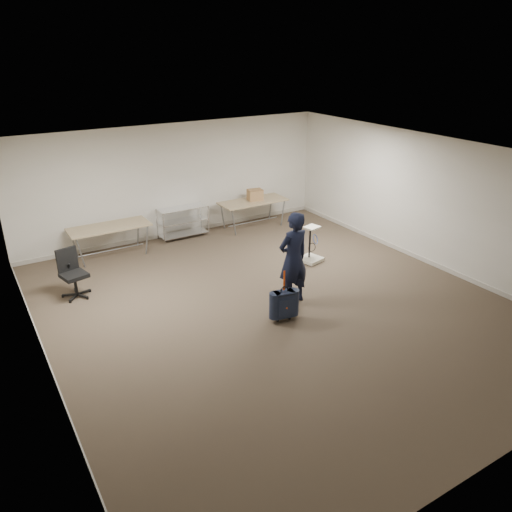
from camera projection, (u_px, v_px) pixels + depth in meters
ground at (275, 306)px, 9.34m from camera, size 9.00×9.00×0.00m
room_shell at (239, 276)px, 10.41m from camera, size 8.00×9.00×9.00m
folding_table_left at (109, 228)px, 11.26m from camera, size 1.80×0.75×0.73m
folding_table_right at (253, 203)px, 13.09m from camera, size 1.80×0.75×0.73m
wire_shelf at (183, 221)px, 12.46m from camera, size 1.22×0.47×0.80m
person at (293, 258)px, 9.16m from camera, size 0.68×0.47×1.79m
suitcase at (284, 304)px, 8.72m from camera, size 0.38×0.26×0.97m
office_chair at (74, 282)px, 9.61m from camera, size 0.58×0.58×0.95m
equipment_cart at (311, 252)px, 11.16m from camera, size 0.55×0.55×0.83m
cardboard_box at (255, 195)px, 13.07m from camera, size 0.42×0.34×0.28m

